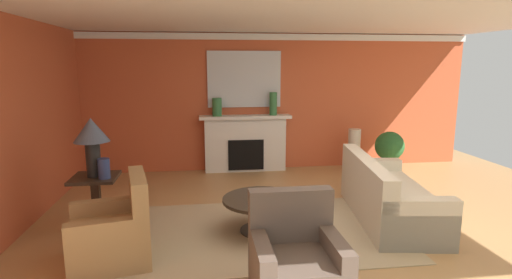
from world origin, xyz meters
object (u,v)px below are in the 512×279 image
object	(u,v)px
coffee_table	(262,207)
vase_mantel_right	(273,104)
side_table	(96,199)
potted_plant	(389,149)
armchair_facing_fireplace	(297,266)
armchair_near_window	(114,235)
sofa	(387,198)
vase_mantel_left	(217,107)
vase_tall_corner	(354,150)
vase_on_side_table	(104,169)
table_lamp	(92,136)
mantel_mirror	(244,79)
fireplace	(245,145)

from	to	relation	value
coffee_table	vase_mantel_right	world-z (taller)	vase_mantel_right
side_table	potted_plant	world-z (taller)	potted_plant
armchair_facing_fireplace	vase_mantel_right	bearing A→B (deg)	82.76
armchair_near_window	sofa	bearing A→B (deg)	12.48
armchair_near_window	vase_mantel_left	xyz separation A→B (m)	(1.25, 3.52, 0.99)
vase_tall_corner	vase_on_side_table	bearing A→B (deg)	-150.08
table_lamp	coffee_table	bearing A→B (deg)	-10.90
vase_mantel_left	coffee_table	bearing A→B (deg)	-81.52
side_table	vase_tall_corner	bearing A→B (deg)	27.85
armchair_near_window	table_lamp	bearing A→B (deg)	113.01
sofa	vase_mantel_right	distance (m)	3.14
side_table	vase_tall_corner	xyz separation A→B (m)	(4.36, 2.30, 0.02)
vase_tall_corner	vase_mantel_left	distance (m)	2.85
vase_mantel_left	mantel_mirror	bearing A→B (deg)	17.18
fireplace	table_lamp	bearing A→B (deg)	-130.37
fireplace	armchair_facing_fireplace	xyz separation A→B (m)	(-0.01, -4.50, -0.23)
armchair_facing_fireplace	vase_mantel_right	distance (m)	4.60
vase_on_side_table	potted_plant	xyz separation A→B (m)	(4.81, 2.13, -0.34)
fireplace	mantel_mirror	xyz separation A→B (m)	(-0.00, 0.12, 1.29)
mantel_mirror	vase_mantel_right	xyz separation A→B (m)	(0.55, -0.17, -0.47)
vase_mantel_right	vase_mantel_left	size ratio (longest dim) A/B	1.28
coffee_table	vase_mantel_left	size ratio (longest dim) A/B	2.86
coffee_table	mantel_mirror	bearing A→B (deg)	88.01
table_lamp	potted_plant	world-z (taller)	table_lamp
fireplace	vase_mantel_left	distance (m)	0.94
armchair_facing_fireplace	vase_mantel_left	size ratio (longest dim) A/B	2.71
vase_mantel_right	table_lamp	bearing A→B (deg)	-137.25
coffee_table	vase_mantel_left	xyz separation A→B (m)	(-0.44, 2.96, 0.96)
sofa	vase_tall_corner	distance (m)	2.55
armchair_near_window	coffee_table	xyz separation A→B (m)	(1.70, 0.56, 0.03)
fireplace	vase_tall_corner	distance (m)	2.17
fireplace	sofa	xyz separation A→B (m)	(1.66, -2.80, -0.24)
table_lamp	vase_mantel_left	size ratio (longest dim) A/B	2.14
fireplace	potted_plant	bearing A→B (deg)	-12.25
vase_tall_corner	vase_on_side_table	distance (m)	4.88
armchair_near_window	vase_mantel_left	world-z (taller)	vase_mantel_left
vase_tall_corner	vase_mantel_left	xyz separation A→B (m)	(-2.70, 0.25, 0.87)
side_table	armchair_near_window	bearing A→B (deg)	-66.99
vase_on_side_table	fireplace	bearing A→B (deg)	52.85
mantel_mirror	vase_mantel_left	world-z (taller)	mantel_mirror
armchair_near_window	vase_tall_corner	size ratio (longest dim) A/B	1.12
armchair_near_window	mantel_mirror	bearing A→B (deg)	63.91
mantel_mirror	armchair_facing_fireplace	bearing A→B (deg)	-90.19
mantel_mirror	side_table	xyz separation A→B (m)	(-2.21, -2.72, -1.42)
vase_mantel_left	vase_on_side_table	bearing A→B (deg)	-119.50
coffee_table	vase_mantel_left	world-z (taller)	vase_mantel_left
armchair_facing_fireplace	vase_on_side_table	size ratio (longest dim) A/B	3.72
vase_tall_corner	vase_mantel_left	bearing A→B (deg)	174.71
fireplace	sofa	size ratio (longest dim) A/B	0.82
sofa	side_table	world-z (taller)	sofa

